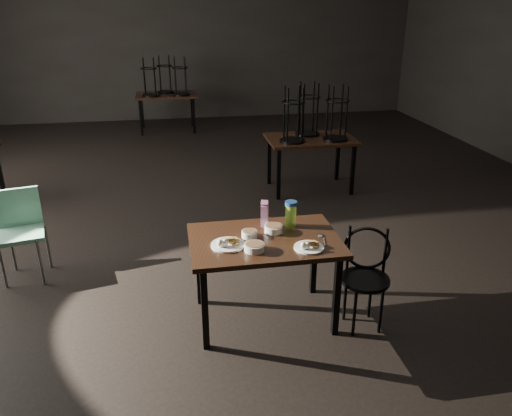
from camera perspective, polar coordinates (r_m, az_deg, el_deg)
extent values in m
plane|color=black|center=(6.05, -3.85, -1.89)|extent=(12.00, 12.00, 0.00)
cube|color=black|center=(11.53, -7.60, 17.98)|extent=(10.00, 0.04, 3.20)
cube|color=black|center=(4.00, 1.00, -3.76)|extent=(1.20, 0.80, 0.04)
cube|color=black|center=(3.86, -5.87, -11.43)|extent=(0.05, 0.05, 0.71)
cube|color=black|center=(4.04, 9.21, -9.90)|extent=(0.05, 0.05, 0.71)
cube|color=black|center=(4.41, -6.54, -6.80)|extent=(0.05, 0.05, 0.71)
cube|color=black|center=(4.57, 6.65, -5.68)|extent=(0.05, 0.05, 0.71)
cylinder|color=white|center=(3.88, -3.24, -4.22)|extent=(0.26, 0.26, 0.02)
cube|color=#AD853D|center=(3.90, -3.26, -3.21)|extent=(0.09, 0.09, 0.04)
cube|color=#AD853D|center=(3.90, -2.80, -3.18)|extent=(0.11, 0.11, 0.03)
ellipsoid|color=white|center=(3.83, -4.13, -4.01)|extent=(0.05, 0.05, 0.06)
ellipsoid|color=white|center=(3.83, -3.58, -3.97)|extent=(0.05, 0.05, 0.06)
cylinder|color=white|center=(3.86, 6.07, -4.50)|extent=(0.23, 0.23, 0.01)
cube|color=#AD853D|center=(3.87, 6.02, -3.60)|extent=(0.08, 0.08, 0.04)
cube|color=#AD853D|center=(3.88, 6.41, -3.57)|extent=(0.10, 0.10, 0.03)
ellipsoid|color=white|center=(3.80, 5.41, -4.33)|extent=(0.04, 0.04, 0.06)
ellipsoid|color=white|center=(3.81, 5.88, -4.28)|extent=(0.04, 0.04, 0.06)
cylinder|color=white|center=(4.01, -0.75, -2.99)|extent=(0.13, 0.13, 0.05)
cylinder|color=brown|center=(4.00, -0.75, -2.76)|extent=(0.11, 0.11, 0.01)
cylinder|color=white|center=(4.09, 2.02, -2.40)|extent=(0.15, 0.15, 0.06)
cylinder|color=brown|center=(4.08, 2.02, -2.13)|extent=(0.13, 0.13, 0.01)
cylinder|color=white|center=(3.80, -0.19, -4.51)|extent=(0.16, 0.16, 0.05)
cylinder|color=brown|center=(3.79, -0.19, -4.25)|extent=(0.13, 0.13, 0.01)
cube|color=#881870|center=(4.17, 0.98, -0.90)|extent=(0.07, 0.07, 0.19)
cube|color=#881870|center=(4.13, 0.99, 0.52)|extent=(0.07, 0.07, 0.06)
cylinder|color=#97D83F|center=(4.18, 3.99, -0.87)|extent=(0.10, 0.10, 0.19)
cylinder|color=navy|center=(4.14, 4.03, 0.54)|extent=(0.11, 0.11, 0.03)
ellipsoid|color=silver|center=(4.07, 7.36, -3.10)|extent=(0.06, 0.07, 0.01)
cube|color=silver|center=(3.98, 7.82, -3.82)|extent=(0.04, 0.14, 0.00)
cylinder|color=black|center=(4.13, 12.36, -7.99)|extent=(0.39, 0.39, 0.03)
torus|color=black|center=(4.18, 12.55, -4.51)|extent=(0.36, 0.16, 0.38)
cylinder|color=black|center=(4.37, 12.95, -9.60)|extent=(0.03, 0.03, 0.44)
cylinder|color=black|center=(4.29, 10.16, -9.97)|extent=(0.03, 0.03, 0.44)
cylinder|color=black|center=(4.12, 11.21, -11.59)|extent=(0.03, 0.03, 0.44)
cylinder|color=black|center=(4.20, 14.11, -11.16)|extent=(0.03, 0.03, 0.44)
cube|color=#7CC2A2|center=(5.22, -25.21, -2.74)|extent=(0.48, 0.48, 0.04)
cube|color=#7CC2A2|center=(5.31, -25.54, 0.10)|extent=(0.40, 0.12, 0.38)
cylinder|color=slate|center=(5.22, -27.00, -5.92)|extent=(0.03, 0.03, 0.46)
cylinder|color=slate|center=(5.13, -23.40, -5.77)|extent=(0.03, 0.03, 0.46)
cylinder|color=slate|center=(5.51, -26.10, -4.27)|extent=(0.03, 0.03, 0.46)
cylinder|color=slate|center=(5.42, -22.69, -4.10)|extent=(0.03, 0.03, 0.46)
cube|color=black|center=(7.66, -27.26, 3.78)|extent=(0.05, 0.05, 0.71)
cube|color=black|center=(7.00, 6.28, 7.82)|extent=(1.20, 0.80, 0.04)
cube|color=black|center=(6.69, 2.60, 3.86)|extent=(0.05, 0.05, 0.71)
cube|color=black|center=(6.98, 10.99, 4.27)|extent=(0.05, 0.05, 0.71)
cube|color=black|center=(7.29, 1.52, 5.46)|extent=(0.05, 0.05, 0.71)
cube|color=black|center=(7.55, 9.31, 5.80)|extent=(0.05, 0.05, 0.71)
cylinder|color=black|center=(6.78, 4.18, 7.70)|extent=(0.34, 0.34, 0.03)
torus|color=black|center=(6.67, 4.31, 11.85)|extent=(0.32, 0.32, 0.02)
cylinder|color=black|center=(6.81, 4.89, 10.91)|extent=(0.03, 0.03, 0.70)
cylinder|color=black|center=(6.76, 3.24, 10.87)|extent=(0.03, 0.03, 0.70)
cylinder|color=black|center=(6.58, 3.63, 10.52)|extent=(0.03, 0.03, 0.70)
cylinder|color=black|center=(6.62, 5.33, 10.55)|extent=(0.03, 0.03, 0.70)
cylinder|color=black|center=(6.95, 9.04, 7.85)|extent=(0.34, 0.34, 0.03)
torus|color=black|center=(6.84, 9.30, 11.90)|extent=(0.32, 0.32, 0.02)
cylinder|color=black|center=(6.99, 9.75, 10.97)|extent=(0.03, 0.03, 0.70)
cylinder|color=black|center=(6.92, 8.17, 10.95)|extent=(0.03, 0.03, 0.70)
cylinder|color=black|center=(6.74, 8.69, 10.61)|extent=(0.03, 0.03, 0.70)
cylinder|color=black|center=(6.81, 10.30, 10.62)|extent=(0.03, 0.03, 0.70)
cylinder|color=black|center=(7.16, 5.90, 8.46)|extent=(0.34, 0.34, 0.03)
torus|color=black|center=(7.06, 6.06, 12.39)|extent=(0.32, 0.32, 0.02)
cylinder|color=black|center=(7.20, 6.58, 11.49)|extent=(0.03, 0.03, 0.70)
cylinder|color=black|center=(7.15, 5.02, 11.46)|extent=(0.03, 0.03, 0.70)
cylinder|color=black|center=(6.96, 5.44, 11.15)|extent=(0.03, 0.03, 0.70)
cylinder|color=black|center=(7.02, 7.03, 11.17)|extent=(0.03, 0.03, 0.70)
cube|color=black|center=(10.50, -10.23, 12.58)|extent=(1.20, 0.80, 0.04)
cube|color=black|center=(10.27, -13.00, 10.01)|extent=(0.05, 0.05, 0.71)
cube|color=black|center=(10.27, -7.12, 10.41)|extent=(0.05, 0.05, 0.71)
cube|color=black|center=(10.90, -12.88, 10.73)|extent=(0.05, 0.05, 0.71)
cube|color=black|center=(10.90, -7.32, 11.10)|extent=(0.05, 0.05, 0.71)
cylinder|color=black|center=(10.35, -11.93, 12.51)|extent=(0.34, 0.34, 0.03)
torus|color=black|center=(10.28, -12.16, 15.25)|extent=(0.32, 0.32, 0.02)
cylinder|color=black|center=(10.39, -11.52, 14.62)|extent=(0.03, 0.03, 0.70)
cylinder|color=black|center=(10.40, -12.65, 14.54)|extent=(0.03, 0.03, 0.70)
cylinder|color=black|center=(10.20, -12.68, 14.39)|extent=(0.03, 0.03, 0.70)
cylinder|color=black|center=(10.20, -11.53, 14.48)|extent=(0.03, 0.03, 0.70)
cylinder|color=black|center=(10.35, -8.53, 12.74)|extent=(0.34, 0.34, 0.03)
torus|color=black|center=(10.28, -8.70, 15.49)|extent=(0.32, 0.32, 0.02)
cylinder|color=black|center=(10.40, -8.11, 14.85)|extent=(0.03, 0.03, 0.70)
cylinder|color=black|center=(10.39, -9.24, 14.78)|extent=(0.03, 0.03, 0.70)
cylinder|color=black|center=(10.20, -9.21, 14.63)|extent=(0.03, 0.03, 0.70)
cylinder|color=black|center=(10.20, -8.06, 14.70)|extent=(0.03, 0.03, 0.70)
cylinder|color=black|center=(10.67, -10.25, 12.93)|extent=(0.34, 0.34, 0.03)
torus|color=black|center=(10.60, -10.44, 15.59)|extent=(0.32, 0.32, 0.02)
cylinder|color=black|center=(10.72, -9.85, 14.98)|extent=(0.03, 0.03, 0.70)
cylinder|color=black|center=(10.72, -10.94, 14.90)|extent=(0.03, 0.03, 0.70)
cylinder|color=black|center=(10.52, -10.94, 14.76)|extent=(0.03, 0.03, 0.70)
cylinder|color=black|center=(10.52, -9.83, 14.84)|extent=(0.03, 0.03, 0.70)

